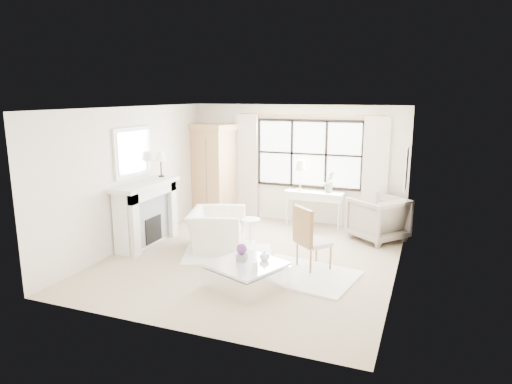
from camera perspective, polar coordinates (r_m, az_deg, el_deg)
floor at (r=8.39m, az=-0.48°, el=-8.31°), size 5.50×5.50×0.00m
ceiling at (r=7.86m, az=-0.51°, el=10.46°), size 5.50×5.50×0.00m
wall_back at (r=10.58m, az=5.04°, el=3.51°), size 5.00×0.00×5.00m
wall_front at (r=5.63m, az=-10.96°, el=-4.40°), size 5.00×0.00×5.00m
wall_left at (r=9.23m, az=-15.08°, el=1.86°), size 0.00×5.50×5.50m
wall_right at (r=7.48m, az=17.59°, el=-0.64°), size 0.00×5.50×5.50m
window_pane at (r=10.45m, az=6.62°, el=4.75°), size 2.40×0.02×1.50m
window_frame at (r=10.44m, az=6.61°, el=4.74°), size 2.50×0.04×1.50m
curtain_rod at (r=10.32m, az=6.66°, el=9.51°), size 3.30×0.04×0.04m
curtain_left at (r=10.90m, az=-1.19°, el=3.20°), size 0.55×0.10×2.47m
curtain_right at (r=10.15m, az=14.67°, el=2.13°), size 0.55×0.10×2.47m
fireplace at (r=9.24m, az=-13.71°, el=-2.51°), size 0.58×1.66×1.26m
mirror_frame at (r=9.14m, az=-15.10°, el=4.87°), size 0.05×1.15×0.95m
mirror_glass at (r=9.12m, az=-14.94°, el=4.87°), size 0.02×1.00×0.80m
art_frame at (r=9.12m, az=18.24°, el=2.82°), size 0.04×0.62×0.82m
art_canvas at (r=9.12m, az=18.11°, el=2.83°), size 0.01×0.52×0.72m
mantel_lamp at (r=9.55m, az=-11.84°, el=4.20°), size 0.22×0.22×0.51m
armoire at (r=11.05m, az=-5.48°, el=2.76°), size 1.28×1.00×2.24m
console_table at (r=10.38m, az=7.28°, el=-2.07°), size 1.31×0.49×0.80m
console_lamp at (r=10.25m, az=5.55°, el=3.26°), size 0.28×0.28×0.69m
orchid_plant at (r=10.18m, az=9.22°, el=1.28°), size 0.33×0.30×0.48m
side_table at (r=9.11m, az=-0.72°, el=-4.44°), size 0.40×0.40×0.51m
rug_left at (r=8.58m, az=-3.53°, el=-7.74°), size 1.92×1.65×0.03m
rug_right at (r=7.68m, az=5.89°, el=-10.23°), size 1.86×1.52×0.03m
club_armchair at (r=8.87m, az=-4.94°, el=-4.67°), size 1.29×1.38×0.75m
wingback_chair at (r=9.63m, az=14.98°, el=-3.22°), size 1.36×1.36×0.89m
french_chair at (r=7.88m, az=7.06°, el=-7.39°), size 0.68×0.68×1.08m
coffee_table at (r=7.19m, az=-1.25°, el=-10.33°), size 1.30×1.30×0.38m
planter_box at (r=7.19m, az=-1.79°, el=-8.16°), size 0.17×0.17×0.11m
planter_flowers at (r=7.15m, az=-1.80°, el=-7.12°), size 0.16×0.16×0.16m
pillar_candle at (r=6.85m, az=-0.17°, el=-9.19°), size 0.09×0.09×0.12m
coffee_vase at (r=7.20m, az=1.07°, el=-7.93°), size 0.17×0.17×0.16m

